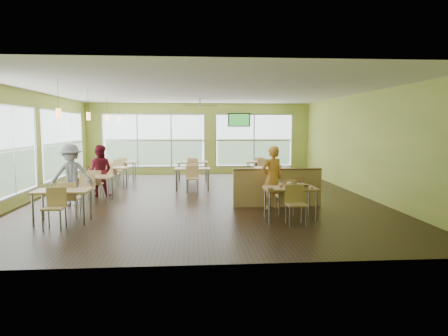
{
  "coord_description": "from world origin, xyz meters",
  "views": [
    {
      "loc": [
        -0.25,
        -12.08,
        2.17
      ],
      "look_at": [
        0.63,
        -0.55,
        0.96
      ],
      "focal_mm": 32.0,
      "sensor_mm": 36.0,
      "label": 1
    }
  ],
  "objects_px": {
    "half_wall_divider": "(277,187)",
    "main_table": "(290,192)",
    "food_basket": "(305,185)",
    "man_plaid": "(272,178)"
  },
  "relations": [
    {
      "from": "main_table",
      "to": "half_wall_divider",
      "type": "height_order",
      "value": "half_wall_divider"
    },
    {
      "from": "main_table",
      "to": "food_basket",
      "type": "height_order",
      "value": "main_table"
    },
    {
      "from": "main_table",
      "to": "food_basket",
      "type": "distance_m",
      "value": 0.41
    },
    {
      "from": "man_plaid",
      "to": "food_basket",
      "type": "bearing_deg",
      "value": 97.83
    },
    {
      "from": "main_table",
      "to": "food_basket",
      "type": "bearing_deg",
      "value": 16.46
    },
    {
      "from": "half_wall_divider",
      "to": "main_table",
      "type": "bearing_deg",
      "value": -90.0
    },
    {
      "from": "half_wall_divider",
      "to": "food_basket",
      "type": "distance_m",
      "value": 1.41
    },
    {
      "from": "half_wall_divider",
      "to": "man_plaid",
      "type": "distance_m",
      "value": 0.48
    },
    {
      "from": "half_wall_divider",
      "to": "food_basket",
      "type": "height_order",
      "value": "half_wall_divider"
    },
    {
      "from": "food_basket",
      "to": "half_wall_divider",
      "type": "bearing_deg",
      "value": 105.47
    }
  ]
}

